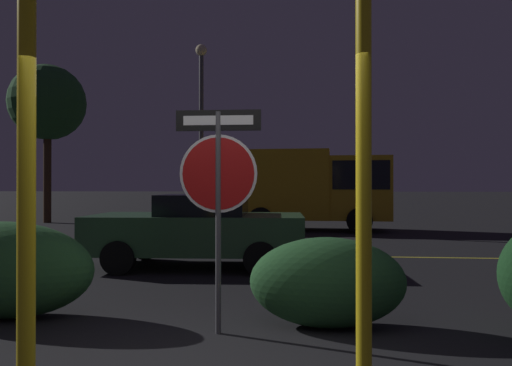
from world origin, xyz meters
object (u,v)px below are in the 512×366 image
delivery_truck (314,185)px  street_lamp (201,113)px  hedge_bush_1 (4,270)px  yellow_pole_left (26,193)px  yellow_pole_right (364,199)px  stop_sign (218,175)px  hedge_bush_2 (327,282)px  passing_car_2 (198,229)px  tree_0 (48,103)px

delivery_truck → street_lamp: 4.77m
hedge_bush_1 → yellow_pole_left: bearing=-54.3°
yellow_pole_right → stop_sign: bearing=129.7°
hedge_bush_2 → passing_car_2: size_ratio=0.41×
delivery_truck → tree_0: (-11.16, 2.47, 3.48)m
passing_car_2 → tree_0: tree_0 is taller
delivery_truck → yellow_pole_left: bearing=-6.1°
hedge_bush_2 → stop_sign: bearing=-163.5°
stop_sign → hedge_bush_1: (-2.63, 0.36, -1.11)m
yellow_pole_left → delivery_truck: (2.36, 14.16, 0.06)m
stop_sign → passing_car_2: size_ratio=0.56×
delivery_truck → street_lamp: street_lamp is taller
tree_0 → street_lamp: bearing=-19.6°
yellow_pole_left → hedge_bush_2: (2.27, 2.09, -1.01)m
yellow_pole_left → tree_0: (-8.80, 16.63, 3.54)m
yellow_pole_right → passing_car_2: 6.35m
hedge_bush_2 → tree_0: size_ratio=0.26×
street_lamp → passing_car_2: bearing=-78.5°
yellow_pole_left → hedge_bush_1: 2.76m
yellow_pole_left → passing_car_2: bearing=90.1°
stop_sign → yellow_pole_left: size_ratio=0.78×
stop_sign → hedge_bush_1: 2.88m
stop_sign → hedge_bush_1: size_ratio=1.08×
stop_sign → yellow_pole_left: (-1.12, -1.74, -0.17)m
delivery_truck → tree_0: 11.95m
hedge_bush_2 → tree_0: bearing=127.3°
stop_sign → passing_car_2: stop_sign is taller
hedge_bush_1 → tree_0: bearing=116.6°
street_lamp → tree_0: 7.63m
yellow_pole_left → hedge_bush_1: bearing=125.7°
hedge_bush_1 → delivery_truck: (3.87, 12.05, 1.00)m
delivery_truck → stop_sign: bearing=-2.3°
tree_0 → hedge_bush_2: bearing=-52.7°
hedge_bush_1 → tree_0: size_ratio=0.33×
yellow_pole_right → hedge_bush_2: yellow_pole_right is taller
street_lamp → tree_0: tree_0 is taller
passing_car_2 → stop_sign: bearing=-168.0°
hedge_bush_2 → tree_0: tree_0 is taller
yellow_pole_left → delivery_truck: size_ratio=0.55×
stop_sign → hedge_bush_1: bearing=171.6°
hedge_bush_2 → delivery_truck: (0.08, 12.07, 1.08)m
yellow_pole_left → yellow_pole_right: size_ratio=1.03×
yellow_pole_right → street_lamp: (-4.10, 13.94, 2.69)m
stop_sign → hedge_bush_2: stop_sign is taller
passing_car_2 → hedge_bush_1: bearing=155.6°
stop_sign → street_lamp: (-2.77, 12.34, 2.47)m
yellow_pole_right → hedge_bush_2: bearing=95.1°
stop_sign → yellow_pole_right: yellow_pole_right is taller
delivery_truck → tree_0: bearing=-99.1°
yellow_pole_left → delivery_truck: yellow_pole_left is taller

